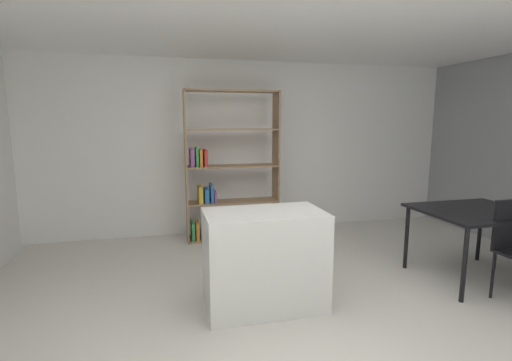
{
  "coord_description": "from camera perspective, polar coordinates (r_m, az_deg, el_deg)",
  "views": [
    {
      "loc": [
        -1.0,
        -2.64,
        1.67
      ],
      "look_at": [
        -0.08,
        1.09,
        1.06
      ],
      "focal_mm": 25.95,
      "sensor_mm": 36.0,
      "label": 1
    }
  ],
  "objects": [
    {
      "name": "ground_plane",
      "position": [
        3.28,
        6.34,
        -21.54
      ],
      "size": [
        9.76,
        9.76,
        0.0
      ],
      "primitive_type": "plane",
      "color": "beige"
    },
    {
      "name": "back_partition",
      "position": [
        5.62,
        -3.62,
        5.07
      ],
      "size": [
        7.09,
        0.06,
        2.56
      ],
      "primitive_type": "cube",
      "color": "white",
      "rests_on": "ground_plane"
    },
    {
      "name": "kitchen_island",
      "position": [
        3.4,
        1.29,
        -12.07
      ],
      "size": [
        1.06,
        0.61,
        0.88
      ],
      "primitive_type": "cube",
      "color": "silver",
      "rests_on": "ground_plane"
    },
    {
      "name": "open_bookshelf",
      "position": [
        5.24,
        -5.02,
        1.12
      ],
      "size": [
        1.32,
        0.33,
        2.1
      ],
      "color": "#997551",
      "rests_on": "ground_plane"
    },
    {
      "name": "dining_table",
      "position": [
        4.53,
        30.79,
        -4.79
      ],
      "size": [
        1.13,
        0.96,
        0.75
      ],
      "color": "black",
      "rests_on": "ground_plane"
    }
  ]
}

